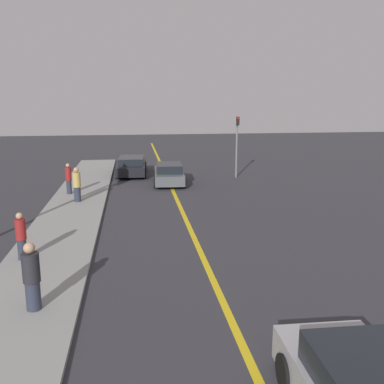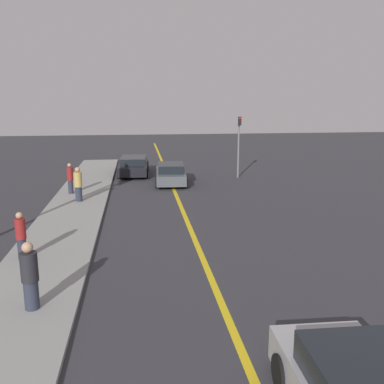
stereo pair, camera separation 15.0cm
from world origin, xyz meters
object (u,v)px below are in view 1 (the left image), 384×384
Objects in this scene: car_ahead_center at (169,174)px; car_far_distant at (132,166)px; pedestrian_far_standing at (77,185)px; traffic_light at (237,140)px; pedestrian_mid_group at (21,236)px; pedestrian_near_curb at (32,277)px; pedestrian_by_sign at (69,179)px.

car_ahead_center is 0.88× the size of car_far_distant.
car_ahead_center is 6.66m from pedestrian_far_standing.
traffic_light is (9.57, 5.92, 1.48)m from pedestrian_far_standing.
pedestrian_mid_group is 0.39× the size of traffic_light.
pedestrian_mid_group is (-1.09, 3.51, -0.08)m from pedestrian_near_curb.
pedestrian_far_standing is (0.81, 7.78, 0.08)m from pedestrian_mid_group.
pedestrian_near_curb is (-2.42, -19.24, 0.35)m from car_far_distant.
car_far_distant is 2.71× the size of pedestrian_far_standing.
pedestrian_near_curb is at bearing -94.65° from car_far_distant.
pedestrian_near_curb is 1.00× the size of pedestrian_far_standing.
pedestrian_by_sign is at bearing 94.06° from pedestrian_near_curb.
pedestrian_near_curb is 0.43× the size of traffic_light.
car_ahead_center is at bearing -54.62° from car_far_distant.
traffic_light is at bearing -13.91° from car_far_distant.
pedestrian_by_sign reaches higher than pedestrian_mid_group.
pedestrian_far_standing is 1.99m from pedestrian_by_sign.
pedestrian_near_curb is 3.67m from pedestrian_mid_group.
car_ahead_center is at bearing 64.67° from pedestrian_mid_group.
traffic_light reaches higher than pedestrian_near_curb.
car_far_distant is at bearing 163.57° from traffic_light.
traffic_light reaches higher than pedestrian_far_standing.
car_ahead_center is at bearing -162.03° from traffic_light.
pedestrian_near_curb is at bearing -88.60° from pedestrian_far_standing.
traffic_light reaches higher than pedestrian_by_sign.
pedestrian_by_sign is (-0.66, 1.88, -0.03)m from pedestrian_far_standing.
car_ahead_center is 1.03× the size of traffic_light.
traffic_light is (6.88, -2.03, 1.84)m from car_far_distant.
pedestrian_near_curb is 19.62m from traffic_light.
pedestrian_by_sign is (-5.63, -2.55, 0.33)m from car_ahead_center.
car_ahead_center is at bearing 24.38° from pedestrian_by_sign.
car_far_distant is 7.40m from traffic_light.
traffic_light is (10.38, 13.70, 1.56)m from pedestrian_mid_group.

